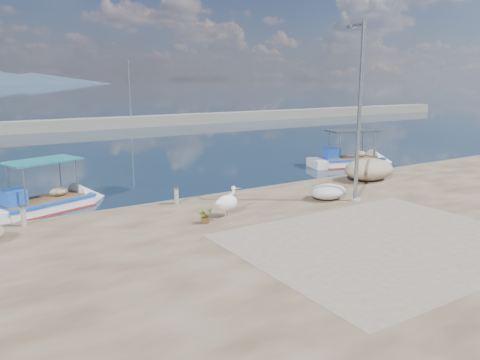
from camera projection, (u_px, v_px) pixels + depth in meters
name	position (u px, v px, depth m)	size (l,w,h in m)	color
ground	(298.00, 236.00, 16.37)	(1400.00, 1400.00, 0.00)	#162635
quay	(455.00, 294.00, 11.35)	(44.00, 22.00, 0.50)	#48331F
quay_patch	(386.00, 241.00, 14.30)	(9.00, 7.00, 0.01)	gray
breakwater	(58.00, 125.00, 49.34)	(120.00, 2.20, 7.50)	gray
boat_left	(45.00, 206.00, 19.42)	(5.45, 3.31, 2.49)	white
boat_right	(350.00, 162.00, 29.62)	(5.75, 3.23, 2.63)	white
pelican	(227.00, 202.00, 16.89)	(1.12, 0.58, 1.08)	tan
lamp_post	(359.00, 120.00, 18.44)	(0.44, 0.96, 7.00)	gray
bollard_near	(176.00, 195.00, 18.53)	(0.22, 0.22, 0.68)	gray
bollard_far	(23.00, 215.00, 15.75)	(0.23, 0.23, 0.71)	gray
potted_plant	(205.00, 216.00, 16.09)	(0.48, 0.42, 0.53)	#33722D
net_pile_d	(328.00, 192.00, 19.33)	(1.66, 1.24, 0.62)	silver
net_pile_c	(369.00, 169.00, 22.95)	(2.70, 1.93, 1.06)	#C5B292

